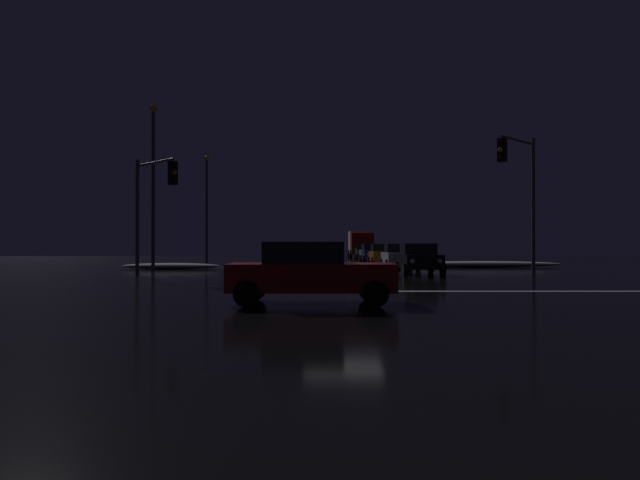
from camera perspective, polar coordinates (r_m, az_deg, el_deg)
The scene contains 18 objects.
ground at distance 19.20m, azimuth 2.02°, elevation -5.08°, with size 120.00×120.00×0.10m, color black.
stop_line_north at distance 28.34m, azimuth 1.29°, elevation -3.49°, with size 0.35×15.79×0.01m.
centre_line_ns at distance 39.93m, azimuth 0.86°, elevation -2.61°, with size 22.00×0.15×0.01m.
crosswalk_bar_east at distance 21.64m, azimuth 27.44°, elevation -4.37°, with size 15.79×0.40×0.01m.
snow_bank_left_curb at distance 37.96m, azimuth -14.29°, elevation -2.43°, with size 6.08×1.50×0.37m.
snow_bank_right_curb at distance 41.02m, azimuth 14.94°, elevation -2.25°, with size 10.77×1.50×0.41m.
sedan_black at distance 30.55m, azimuth 9.22°, elevation -1.77°, with size 2.02×4.33×1.57m.
sedan_white at distance 36.77m, azimuth 7.38°, elevation -1.55°, with size 2.02×4.33×1.57m.
sedan_orange at distance 43.39m, azimuth 5.87°, elevation -1.39°, with size 2.02×4.33×1.57m.
sedan_blue at distance 49.27m, azimuth 4.92°, elevation -1.28°, with size 2.02×4.33×1.57m.
sedan_silver at distance 55.44m, azimuth 4.65°, elevation -1.19°, with size 2.02×4.33×1.57m.
sedan_green at distance 61.50m, azimuth 4.10°, elevation -1.12°, with size 2.02×4.33×1.57m.
box_truck at distance 68.11m, azimuth 3.67°, elevation -0.29°, with size 2.68×8.28×3.08m.
sedan_red_crossing at distance 15.20m, azimuth -1.18°, elevation -3.08°, with size 4.33×2.02×1.57m.
traffic_signal_ne at distance 29.51m, azimuth 18.49°, elevation 5.42°, with size 2.48×2.48×6.66m.
traffic_signal_nw at distance 28.85m, azimuth -15.95°, elevation 4.22°, with size 2.59×2.59×5.62m.
streetlamp_left_far at distance 50.93m, azimuth -11.01°, elevation 3.69°, with size 0.44×0.44×8.99m.
streetlamp_left_near at distance 35.43m, azimuth -15.90°, elevation 5.97°, with size 0.44×0.44×9.52m.
Camera 1 is at (-0.74, -19.13, 1.49)m, focal length 33.40 mm.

